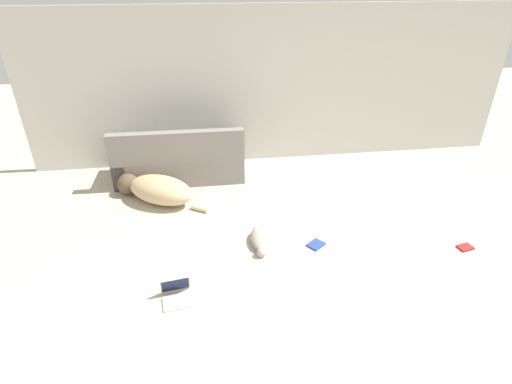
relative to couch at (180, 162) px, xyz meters
The scene contains 8 objects.
ground_plane 3.82m from the couch, 65.73° to the right, with size 20.00×20.00×0.00m, color #BCB29E.
wall_back 1.92m from the couch, 20.22° to the left, with size 7.81×0.06×2.45m.
couch is the anchor object (origin of this frame).
dog 0.74m from the couch, 115.58° to the right, with size 1.34×1.00×0.38m.
cat 2.14m from the couch, 63.30° to the right, with size 0.19×0.62×0.12m.
laptop_open 2.64m from the couch, 89.65° to the right, with size 0.33×0.33×0.21m.
book_red 4.08m from the couch, 34.31° to the right, with size 0.19×0.15×0.02m.
book_blue 2.59m from the couch, 50.79° to the right, with size 0.24×0.24×0.02m.
Camera 1 is at (-1.17, -2.22, 2.89)m, focal length 28.00 mm.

